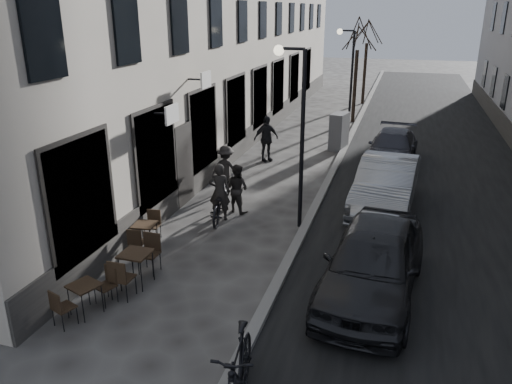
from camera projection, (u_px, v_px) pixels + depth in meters
The scene contains 20 objects.
ground at pixel (232, 354), 9.19m from camera, with size 120.00×120.00×0.00m, color #393634.
road at pixel (428, 149), 22.55m from camera, with size 7.30×60.00×0.00m, color black.
kerb at pixel (347, 142), 23.51m from camera, with size 0.25×60.00×0.12m, color slate.
streetlamp_near at pixel (297, 119), 13.54m from camera, with size 0.90×0.28×5.09m.
streetlamp_far at pixel (349, 70), 24.34m from camera, with size 0.90×0.28×5.09m.
tree_near at pixel (358, 35), 26.50m from camera, with size 2.40×2.40×5.70m.
tree_far at pixel (368, 31), 31.90m from camera, with size 2.40×2.40×5.70m.
bistro_set_a at pixel (85, 296), 10.26m from camera, with size 0.83×1.42×0.81m.
bistro_set_b at pixel (136, 265), 11.35m from camera, with size 0.66×1.61×0.95m.
bistro_set_c at pixel (145, 233), 13.11m from camera, with size 0.63×1.43×0.82m.
utility_cabinet at pixel (339, 131), 22.32m from camera, with size 0.60×1.09×1.64m, color slate.
bicycle at pixel (220, 203), 14.89m from camera, with size 0.71×2.04×1.07m, color black.
cyclist_rider at pixel (220, 192), 14.77m from camera, with size 0.64×0.42×1.75m, color black.
pedestrian_near at pixel (237, 188), 15.37m from camera, with size 0.75×0.58×1.54m, color #282522.
pedestrian_mid at pixel (226, 169), 17.12m from camera, with size 1.04×0.60×1.62m, color #272422.
pedestrian_far at pixel (266, 139), 20.54m from camera, with size 1.11×0.46×1.89m, color black.
car_near at pixel (373, 262), 10.81m from camera, with size 1.94×4.82×1.64m, color black.
car_mid at pixel (386, 184), 15.62m from camera, with size 1.70×4.86×1.60m, color gray.
car_far at pixel (392, 148), 20.33m from camera, with size 1.83×4.50×1.31m, color #303139.
moped at pixel (238, 373), 7.72m from camera, with size 0.62×2.20×1.32m, color black.
Camera 1 is at (2.58, -7.16, 5.97)m, focal length 35.00 mm.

